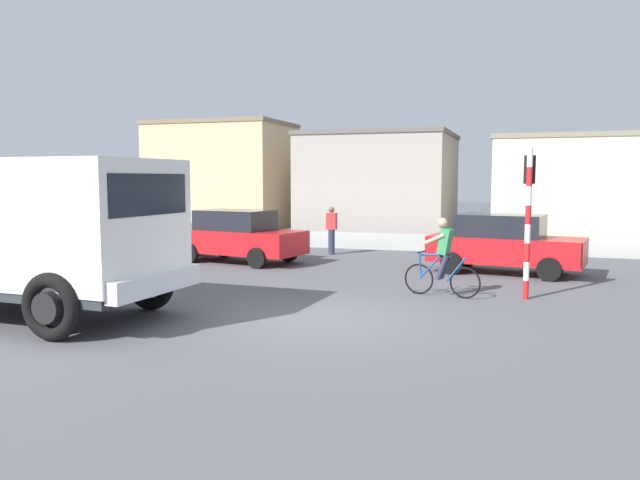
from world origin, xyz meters
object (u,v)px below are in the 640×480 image
pedestrian_near_kerb (332,230)px  car_white_mid (504,243)px  car_red_near (238,236)px  car_far_side (148,230)px  traffic_light_pole (529,202)px  cyclist (443,257)px  truck_foreground (33,228)px

pedestrian_near_kerb → car_white_mid: bearing=-24.5°
car_red_near → car_white_mid: bearing=1.4°
pedestrian_near_kerb → car_red_near: bearing=-127.2°
pedestrian_near_kerb → car_far_side: bearing=-162.7°
car_red_near → car_white_mid: same height
car_white_mid → pedestrian_near_kerb: size_ratio=2.61×
traffic_light_pole → car_red_near: (-8.41, 3.41, -1.25)m
cyclist → car_white_mid: (1.16, 3.92, -0.05)m
truck_foreground → car_red_near: size_ratio=1.30×
traffic_light_pole → car_red_near: size_ratio=0.75×
cyclist → car_red_near: (-6.67, 3.72, -0.05)m
truck_foreground → car_white_mid: bearing=46.1°
car_white_mid → car_far_side: (-11.68, 0.75, 0.00)m
truck_foreground → car_far_side: truck_foreground is taller
truck_foreground → car_white_mid: size_ratio=1.31×
pedestrian_near_kerb → truck_foreground: bearing=-102.0°
truck_foreground → car_red_near: 8.21m
truck_foreground → car_far_side: (-3.64, 9.11, -0.85)m
truck_foreground → cyclist: bearing=32.8°
pedestrian_near_kerb → traffic_light_pole: bearing=-44.6°
truck_foreground → traffic_light_pole: traffic_light_pole is taller
truck_foreground → car_white_mid: (8.04, 8.36, -0.85)m
traffic_light_pole → car_far_side: size_ratio=0.75×
car_red_near → car_far_side: same height
car_red_near → cyclist: bearing=-29.2°
cyclist → truck_foreground: bearing=-147.2°
car_far_side → pedestrian_near_kerb: bearing=17.3°
truck_foreground → pedestrian_near_kerb: (2.34, 10.97, -0.82)m
traffic_light_pole → car_far_side: 13.07m
traffic_light_pole → cyclist: bearing=-169.6°
truck_foreground → car_white_mid: truck_foreground is taller
truck_foreground → pedestrian_near_kerb: size_ratio=3.41×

